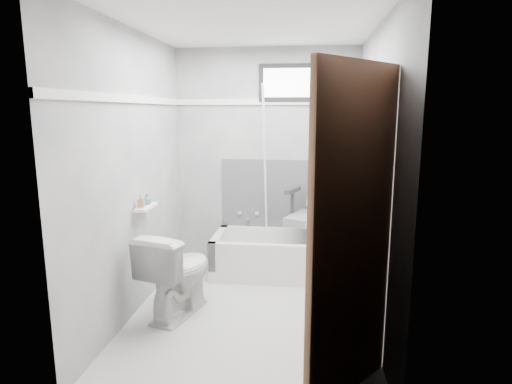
# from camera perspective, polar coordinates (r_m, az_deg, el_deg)

# --- Properties ---
(floor) EXTENTS (2.60, 2.60, 0.00)m
(floor) POSITION_cam_1_polar(r_m,az_deg,el_deg) (3.87, -0.65, -15.69)
(floor) COLOR silver
(floor) RESTS_ON ground
(ceiling) EXTENTS (2.60, 2.60, 0.00)m
(ceiling) POSITION_cam_1_polar(r_m,az_deg,el_deg) (3.53, -0.74, 21.79)
(ceiling) COLOR silver
(ceiling) RESTS_ON floor
(wall_back) EXTENTS (2.00, 0.02, 2.40)m
(wall_back) POSITION_cam_1_polar(r_m,az_deg,el_deg) (4.79, 1.37, 4.47)
(wall_back) COLOR slate
(wall_back) RESTS_ON floor
(wall_front) EXTENTS (2.00, 0.02, 2.40)m
(wall_front) POSITION_cam_1_polar(r_m,az_deg,el_deg) (2.25, -5.08, -2.81)
(wall_front) COLOR slate
(wall_front) RESTS_ON floor
(wall_left) EXTENTS (0.02, 2.60, 2.40)m
(wall_left) POSITION_cam_1_polar(r_m,az_deg,el_deg) (3.77, -15.95, 2.34)
(wall_left) COLOR slate
(wall_left) RESTS_ON floor
(wall_right) EXTENTS (0.02, 2.60, 2.40)m
(wall_right) POSITION_cam_1_polar(r_m,az_deg,el_deg) (3.52, 15.69, 1.77)
(wall_right) COLOR slate
(wall_right) RESTS_ON floor
(bathtub) EXTENTS (1.50, 0.70, 0.42)m
(bathtub) POSITION_cam_1_polar(r_m,az_deg,el_deg) (4.63, 3.73, -8.37)
(bathtub) COLOR silver
(bathtub) RESTS_ON floor
(office_chair) EXTENTS (0.85, 0.85, 1.14)m
(office_chair) POSITION_cam_1_polar(r_m,az_deg,el_deg) (4.51, 8.21, -2.62)
(office_chair) COLOR #5E5E62
(office_chair) RESTS_ON bathtub
(toilet) EXTENTS (0.60, 0.83, 0.73)m
(toilet) POSITION_cam_1_polar(r_m,az_deg,el_deg) (3.77, -10.39, -10.54)
(toilet) COLOR silver
(toilet) RESTS_ON floor
(door) EXTENTS (0.78, 0.78, 2.00)m
(door) POSITION_cam_1_polar(r_m,az_deg,el_deg) (2.33, 19.65, -8.01)
(door) COLOR brown
(door) RESTS_ON floor
(window) EXTENTS (0.66, 0.04, 0.40)m
(window) POSITION_cam_1_polar(r_m,az_deg,el_deg) (4.73, 4.51, 14.31)
(window) COLOR black
(window) RESTS_ON wall_back
(backerboard) EXTENTS (1.50, 0.02, 0.78)m
(backerboard) POSITION_cam_1_polar(r_m,az_deg,el_deg) (4.82, 4.30, -0.33)
(backerboard) COLOR #4C4C4F
(backerboard) RESTS_ON wall_back
(trim_back) EXTENTS (2.00, 0.02, 0.06)m
(trim_back) POSITION_cam_1_polar(r_m,az_deg,el_deg) (4.75, 1.39, 11.91)
(trim_back) COLOR white
(trim_back) RESTS_ON wall_back
(trim_left) EXTENTS (0.02, 2.60, 0.06)m
(trim_left) POSITION_cam_1_polar(r_m,az_deg,el_deg) (3.73, -16.26, 11.81)
(trim_left) COLOR white
(trim_left) RESTS_ON wall_left
(pole) EXTENTS (0.02, 0.58, 1.87)m
(pole) POSITION_cam_1_polar(r_m,az_deg,el_deg) (4.57, 1.24, 2.27)
(pole) COLOR white
(pole) RESTS_ON bathtub
(shelf) EXTENTS (0.10, 0.32, 0.02)m
(shelf) POSITION_cam_1_polar(r_m,az_deg,el_deg) (3.85, -14.43, -1.96)
(shelf) COLOR white
(shelf) RESTS_ON wall_left
(soap_bottle_a) EXTENTS (0.06, 0.06, 0.12)m
(soap_bottle_a) POSITION_cam_1_polar(r_m,az_deg,el_deg) (3.76, -15.06, -1.25)
(soap_bottle_a) COLOR olive
(soap_bottle_a) RESTS_ON shelf
(soap_bottle_b) EXTENTS (0.10, 0.10, 0.10)m
(soap_bottle_b) POSITION_cam_1_polar(r_m,az_deg,el_deg) (3.89, -14.30, -0.91)
(soap_bottle_b) COLOR slate
(soap_bottle_b) RESTS_ON shelf
(faucet) EXTENTS (0.26, 0.10, 0.16)m
(faucet) POSITION_cam_1_polar(r_m,az_deg,el_deg) (4.89, -1.03, -3.12)
(faucet) COLOR silver
(faucet) RESTS_ON wall_back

